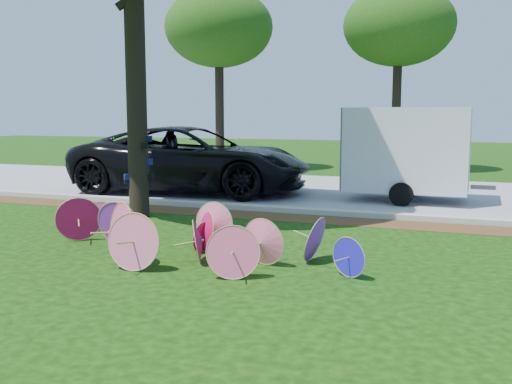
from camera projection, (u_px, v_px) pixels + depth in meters
ground at (179, 266)px, 8.58m from camera, size 90.00×90.00×0.00m
mulch_strip at (274, 217)px, 12.76m from camera, size 90.00×1.00×0.01m
curb at (283, 209)px, 13.40m from camera, size 90.00×0.30×0.12m
street at (325, 190)px, 17.27m from camera, size 90.00×8.00×0.01m
parasol_pile at (177, 233)px, 9.10m from camera, size 5.76×2.52×0.96m
black_van at (192, 160)px, 16.76m from camera, size 7.20×3.79×1.93m
cargo_trailer at (408, 149)px, 14.98m from camera, size 3.13×2.02×2.76m
bg_trees at (430, 21)px, 21.26m from camera, size 21.96×6.37×7.40m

